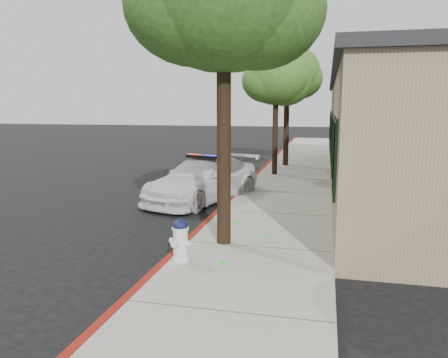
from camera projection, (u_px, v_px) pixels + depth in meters
ground at (183, 248)px, 9.53m from camera, size 120.00×120.00×0.00m
sidewalk at (272, 216)px, 12.04m from camera, size 3.20×60.00×0.15m
red_curb at (218, 212)px, 12.39m from camera, size 0.14×60.00×0.16m
clapboard_building at (428, 132)px, 16.33m from camera, size 7.30×20.89×4.24m
police_car at (203, 180)px, 14.19m from camera, size 3.47×5.18×1.51m
fire_hydrant at (180, 240)px, 8.25m from camera, size 0.48×0.41×0.82m
street_tree_near at (224, 1)px, 8.59m from camera, size 3.96×3.64×6.66m
street_tree_mid at (276, 80)px, 18.36m from camera, size 2.90×2.82×5.33m
street_tree_far at (288, 75)px, 21.16m from camera, size 3.26×3.14×5.90m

